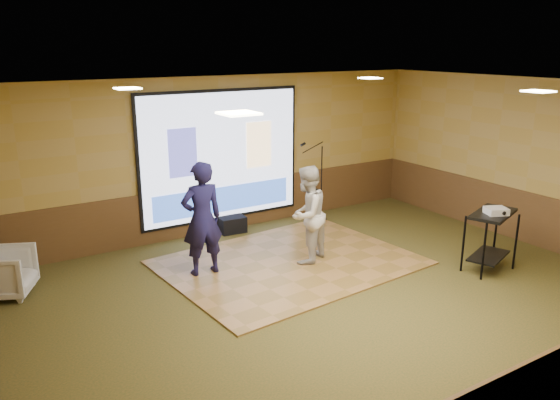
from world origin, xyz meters
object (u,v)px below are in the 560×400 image
duffel_bag (232,225)px  dance_floor (289,262)px  player_right (307,215)px  projector (496,211)px  banquet_chair (4,273)px  player_left (202,219)px  projector_screen (222,157)px  mic_stand (319,198)px  av_table (491,230)px

duffel_bag → dance_floor: bearing=-87.3°
player_right → projector: player_right is taller
duffel_bag → player_right: bearing=-80.1°
banquet_chair → duffel_bag: banquet_chair is taller
player_right → dance_floor: bearing=-50.4°
player_left → duffel_bag: player_left is taller
projector_screen → mic_stand: 2.25m
projector_screen → banquet_chair: (-4.00, -0.92, -1.12)m
dance_floor → av_table: 3.32m
dance_floor → mic_stand: size_ratio=2.37×
projector_screen → player_right: bearing=-78.6°
dance_floor → mic_stand: 2.46m
duffel_bag → player_left: bearing=-129.9°
player_right → projector_screen: bearing=-105.6°
av_table → banquet_chair: (-6.78, 3.14, -0.35)m
mic_stand → banquet_chair: size_ratio=2.20×
av_table → dance_floor: bearing=143.2°
dance_floor → banquet_chair: bearing=164.1°
projector → banquet_chair: (-6.73, 3.22, -0.69)m
projector → duffel_bag: (-2.64, 3.95, -0.89)m
dance_floor → av_table: bearing=-36.8°
player_right → av_table: player_right is taller
mic_stand → duffel_bag: size_ratio=3.38×
av_table → mic_stand: (-0.82, 3.57, -0.20)m
av_table → banquet_chair: size_ratio=1.28×
dance_floor → projector: 3.42m
av_table → mic_stand: size_ratio=0.58×
projector → duffel_bag: projector is taller
player_left → av_table: player_left is taller
duffel_bag → av_table: bearing=-55.2°
projector → banquet_chair: size_ratio=0.41×
av_table → duffel_bag: size_ratio=1.98×
player_left → duffel_bag: bearing=-127.8°
av_table → duffel_bag: av_table is taller
banquet_chair → player_left: bearing=-82.1°
dance_floor → banquet_chair: (-4.18, 1.19, 0.34)m
mic_stand → duffel_bag: mic_stand is taller
av_table → player_left: bearing=150.3°
player_right → banquet_chair: (-4.45, 1.31, -0.50)m
player_right → projector: 2.99m
projector → mic_stand: 3.78m
player_left → mic_stand: player_left is taller
av_table → duffel_bag: 4.74m
projector → mic_stand: bearing=124.9°
player_left → banquet_chair: player_left is taller
projector_screen → duffel_bag: 1.34m
player_right → duffel_bag: size_ratio=3.27×
player_left → projector: size_ratio=5.77×
player_left → banquet_chair: (-2.77, 0.85, -0.59)m
projector_screen → av_table: (2.78, -4.05, -0.78)m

